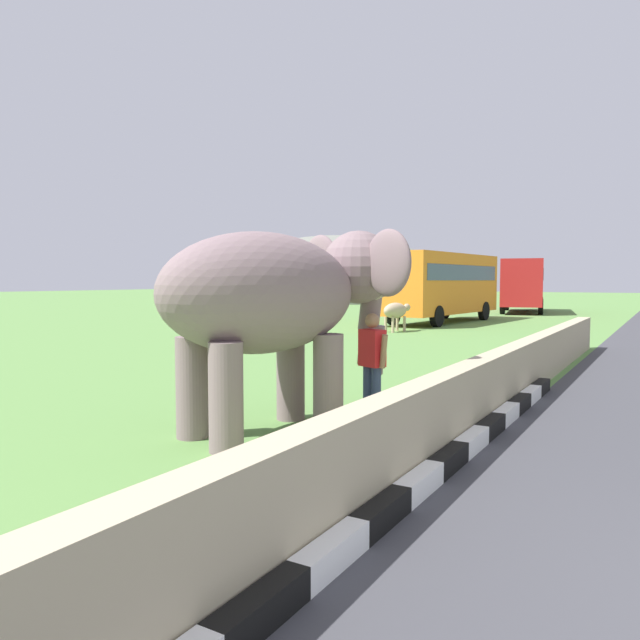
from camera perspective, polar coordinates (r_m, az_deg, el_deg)
striped_curb at (r=5.17m, az=3.66°, el=-19.55°), size 16.20×0.20×0.24m
barrier_parapet at (r=7.22m, az=10.13°, el=-9.63°), size 28.00×0.36×1.00m
elephant at (r=8.60m, az=-3.62°, el=2.27°), size 4.07×3.04×2.96m
person_handler at (r=9.44m, az=4.98°, el=-3.78°), size 0.37×0.66×1.66m
bus_orange at (r=31.37m, az=11.48°, el=3.58°), size 9.54×3.32×3.50m
bus_red at (r=42.64m, az=18.76°, el=3.49°), size 8.40×3.93×3.50m
cow_near at (r=25.36m, az=7.22°, el=0.85°), size 1.92×0.82×1.23m
hill_east at (r=68.15m, az=1.69°, el=1.99°), size 33.21×26.57×14.32m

